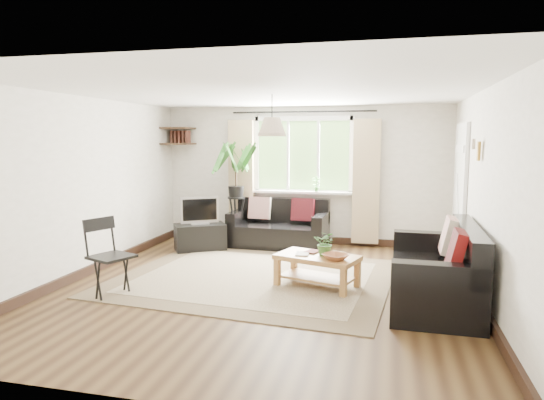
% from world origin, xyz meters
% --- Properties ---
extents(floor, '(5.50, 5.50, 0.00)m').
position_xyz_m(floor, '(0.00, 0.00, 0.00)').
color(floor, '#311E10').
rests_on(floor, ground).
extents(ceiling, '(5.50, 5.50, 0.00)m').
position_xyz_m(ceiling, '(0.00, 0.00, 2.40)').
color(ceiling, white).
rests_on(ceiling, floor).
extents(wall_back, '(5.00, 0.02, 2.40)m').
position_xyz_m(wall_back, '(0.00, 2.75, 1.20)').
color(wall_back, beige).
rests_on(wall_back, floor).
extents(wall_front, '(5.00, 0.02, 2.40)m').
position_xyz_m(wall_front, '(0.00, -2.75, 1.20)').
color(wall_front, beige).
rests_on(wall_front, floor).
extents(wall_left, '(0.02, 5.50, 2.40)m').
position_xyz_m(wall_left, '(-2.50, 0.00, 1.20)').
color(wall_left, beige).
rests_on(wall_left, floor).
extents(wall_right, '(0.02, 5.50, 2.40)m').
position_xyz_m(wall_right, '(2.50, 0.00, 1.20)').
color(wall_right, beige).
rests_on(wall_right, floor).
extents(rug, '(3.76, 3.31, 0.02)m').
position_xyz_m(rug, '(-0.23, 0.38, 0.01)').
color(rug, '#C0B795').
rests_on(rug, floor).
extents(window, '(2.50, 0.16, 2.16)m').
position_xyz_m(window, '(0.00, 2.71, 1.55)').
color(window, white).
rests_on(window, wall_back).
extents(door, '(0.06, 0.96, 2.06)m').
position_xyz_m(door, '(2.47, 1.70, 1.00)').
color(door, silver).
rests_on(door, wall_right).
extents(corner_shelf, '(0.50, 0.50, 0.34)m').
position_xyz_m(corner_shelf, '(-2.25, 2.50, 1.89)').
color(corner_shelf, black).
rests_on(corner_shelf, wall_back).
extents(pendant_lamp, '(0.36, 0.36, 0.54)m').
position_xyz_m(pendant_lamp, '(0.00, 0.40, 2.05)').
color(pendant_lamp, beige).
rests_on(pendant_lamp, ceiling).
extents(wall_sconce, '(0.12, 0.12, 0.28)m').
position_xyz_m(wall_sconce, '(2.43, 0.30, 1.74)').
color(wall_sconce, beige).
rests_on(wall_sconce, wall_right).
extents(sofa_back, '(1.67, 0.88, 0.77)m').
position_xyz_m(sofa_back, '(-0.34, 2.28, 0.39)').
color(sofa_back, black).
rests_on(sofa_back, floor).
extents(sofa_right, '(1.83, 0.95, 0.85)m').
position_xyz_m(sofa_right, '(1.99, -0.11, 0.43)').
color(sofa_right, black).
rests_on(sofa_right, floor).
extents(coffee_table, '(1.11, 0.82, 0.41)m').
position_xyz_m(coffee_table, '(0.63, 0.17, 0.20)').
color(coffee_table, olive).
rests_on(coffee_table, floor).
extents(table_plant, '(0.31, 0.28, 0.31)m').
position_xyz_m(table_plant, '(0.73, 0.19, 0.56)').
color(table_plant, '#346127').
rests_on(table_plant, coffee_table).
extents(bowl, '(0.41, 0.41, 0.07)m').
position_xyz_m(bowl, '(0.88, -0.00, 0.44)').
color(bowl, brown).
rests_on(bowl, coffee_table).
extents(book_a, '(0.18, 0.23, 0.02)m').
position_xyz_m(book_a, '(0.36, 0.16, 0.41)').
color(book_a, white).
rests_on(book_a, coffee_table).
extents(book_b, '(0.21, 0.24, 0.02)m').
position_xyz_m(book_b, '(0.48, 0.34, 0.42)').
color(book_b, brown).
rests_on(book_b, coffee_table).
extents(tv_stand, '(0.93, 0.82, 0.44)m').
position_xyz_m(tv_stand, '(-1.55, 1.74, 0.22)').
color(tv_stand, black).
rests_on(tv_stand, floor).
extents(tv, '(0.64, 0.51, 0.48)m').
position_xyz_m(tv, '(-1.55, 1.74, 0.68)').
color(tv, '#A5A5AA').
rests_on(tv, tv_stand).
extents(palm_stand, '(0.75, 0.75, 1.80)m').
position_xyz_m(palm_stand, '(-1.11, 2.34, 0.90)').
color(palm_stand, black).
rests_on(palm_stand, floor).
extents(folding_chair, '(0.62, 0.62, 0.91)m').
position_xyz_m(folding_chair, '(-1.65, -0.74, 0.46)').
color(folding_chair, black).
rests_on(folding_chair, floor).
extents(sill_plant, '(0.14, 0.10, 0.27)m').
position_xyz_m(sill_plant, '(0.25, 2.63, 1.06)').
color(sill_plant, '#2D6023').
rests_on(sill_plant, window).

